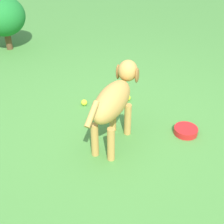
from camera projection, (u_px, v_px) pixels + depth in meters
ground at (111, 131)px, 2.91m from camera, size 14.00×14.00×0.00m
dog at (115, 99)px, 2.56m from camera, size 0.97×0.26×0.65m
tennis_ball_0 at (84, 102)px, 3.26m from camera, size 0.07×0.07×0.07m
tennis_ball_1 at (128, 98)px, 3.34m from camera, size 0.07×0.07×0.07m
water_bowl at (186, 131)px, 2.86m from camera, size 0.22×0.22×0.06m
shrub_near at (4, 17)px, 4.29m from camera, size 0.63×0.57×0.75m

